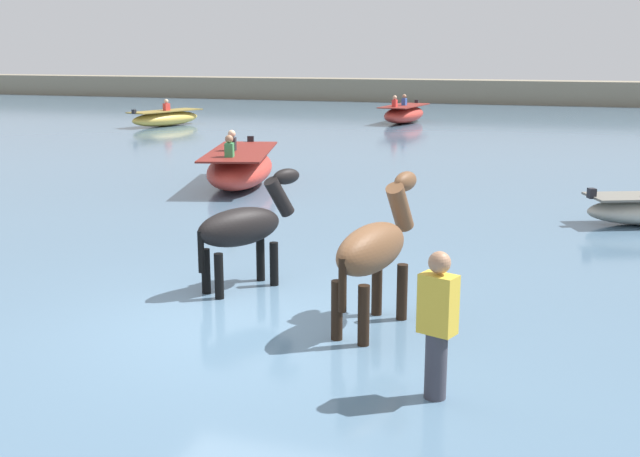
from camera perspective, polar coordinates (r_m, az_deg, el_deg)
ground_plane at (r=9.12m, az=-5.55°, el=-8.50°), size 120.00×120.00×0.00m
water_surface at (r=18.35m, az=7.25°, el=2.80°), size 90.00×90.00×0.26m
horse_lead_bay at (r=8.62m, az=4.04°, el=-1.68°), size 0.75×1.80×1.95m
horse_trailing_black at (r=10.11m, az=-5.63°, el=-0.07°), size 1.09×1.56×1.79m
boat_near_starboard at (r=33.51m, az=-11.32°, el=7.99°), size 2.12×3.71×1.13m
boat_distant_west at (r=18.13m, az=-5.90°, el=4.46°), size 2.43×4.13×1.30m
boat_near_port at (r=34.47m, az=6.22°, el=8.40°), size 1.68×3.87×1.25m
person_wading_close at (r=7.01m, az=8.63°, el=-7.73°), size 0.37×0.29×1.63m
far_shoreline at (r=48.58m, az=14.60°, el=9.56°), size 80.00×2.40×1.64m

